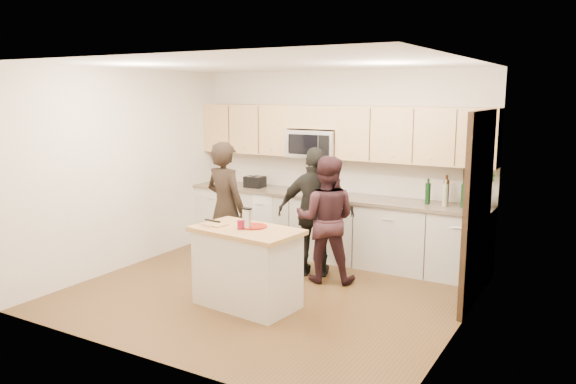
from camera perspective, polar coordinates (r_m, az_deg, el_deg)
The scene contains 21 objects.
floor at distance 6.90m, azimuth -2.09°, elevation -10.16°, with size 4.50×4.50×0.00m, color brown.
room_shell at distance 6.51m, azimuth -2.19°, elevation 4.28°, with size 4.52×4.02×2.71m.
back_cabinetry at distance 8.18m, azimuth 4.21°, elevation -3.48°, with size 4.50×0.66×0.94m.
upper_cabinetry at distance 8.09m, azimuth 5.00°, elevation 6.19°, with size 4.50×0.33×0.75m.
microwave at distance 8.22m, azimuth 2.70°, elevation 4.93°, with size 0.76×0.41×0.40m.
doorway at distance 6.60m, azimuth 18.84°, elevation -1.19°, with size 0.06×1.25×2.20m.
framed_picture at distance 7.69m, azimuth 18.46°, elevation 1.28°, with size 0.30×0.03×0.38m.
dish_towel at distance 8.40m, azimuth -2.16°, elevation -0.80°, with size 0.34×0.60×0.48m.
island at distance 6.37m, azimuth -4.18°, elevation -7.60°, with size 1.27×0.82×0.90m.
red_plate at distance 6.30m, azimuth -3.54°, elevation -3.50°, with size 0.31×0.31×0.02m, color maroon.
box_grater at distance 6.19m, azimuth -4.20°, elevation -2.61°, with size 0.10×0.06×0.22m.
drink_glass at distance 6.21m, azimuth -4.86°, elevation -3.32°, with size 0.07×0.07×0.10m, color maroon.
cutting_board at distance 6.43m, azimuth -7.46°, elevation -3.29°, with size 0.26×0.18×0.02m, color #AD8848.
tongs at distance 6.55m, azimuth -7.68°, elevation -2.91°, with size 0.23×0.03×0.02m, color black.
knife at distance 6.35m, azimuth -8.39°, elevation -3.38°, with size 0.19×0.02×0.01m, color silver.
toaster at distance 8.68m, azimuth -3.38°, elevation 1.04°, with size 0.29×0.23×0.17m.
bottle_cluster at distance 7.51m, azimuth 16.07°, elevation -0.04°, with size 0.56×0.22×0.39m.
orchid at distance 7.42m, azimuth 19.14°, elevation 0.27°, with size 0.28×0.23×0.51m, color #3A7830.
woman_left at distance 7.49m, azimuth -6.37°, elevation -1.58°, with size 0.64×0.42×1.76m, color black.
woman_center at distance 7.11m, azimuth 3.87°, elevation -2.78°, with size 0.78×0.61×1.61m, color black.
woman_right at distance 7.31m, azimuth 2.85°, elevation -2.08°, with size 0.99×0.41×1.70m, color black.
Camera 1 is at (3.46, -5.47, 2.39)m, focal length 35.00 mm.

